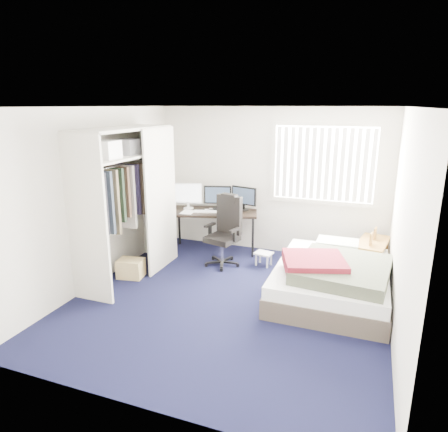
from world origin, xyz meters
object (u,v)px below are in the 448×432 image
at_px(desk, 215,209).
at_px(bed, 332,278).
at_px(office_chair, 225,238).
at_px(nightstand, 373,245).

height_order(desk, bed, desk).
height_order(office_chair, nightstand, office_chair).
distance_m(desk, bed, 2.49).
relative_size(desk, office_chair, 1.41).
relative_size(nightstand, bed, 0.43).
distance_m(nightstand, bed, 1.08).
bearing_deg(office_chair, nightstand, 8.28).
bearing_deg(office_chair, desk, 125.68).
height_order(desk, nightstand, desk).
bearing_deg(bed, desk, 151.91).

